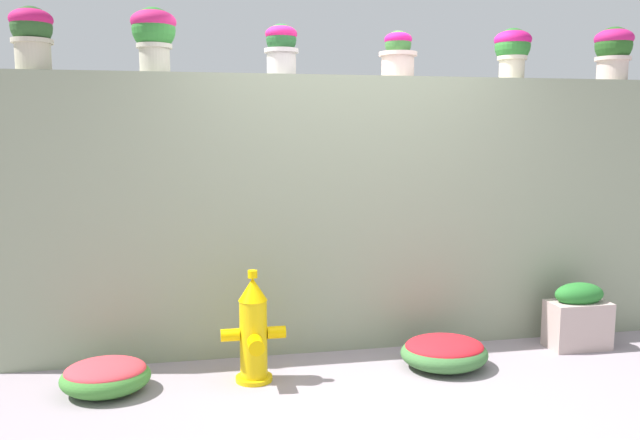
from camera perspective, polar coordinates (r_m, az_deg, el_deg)
The scene contains 12 objects.
ground_plane at distance 4.30m, azimuth 5.45°, elevation -14.99°, with size 24.00×24.00×0.00m, color gray.
stone_wall at distance 5.01m, azimuth 2.19°, elevation 0.62°, with size 5.08×0.41×2.07m, color gray.
potted_plant_0 at distance 4.96m, azimuth -24.14°, elevation 14.87°, with size 0.29×0.29×0.43m.
potted_plant_1 at distance 4.93m, azimuth -14.49°, elevation 15.75°, with size 0.32×0.32×0.47m.
potted_plant_2 at distance 4.90m, azimuth -3.44°, elevation 15.11°, with size 0.25×0.25×0.37m.
potted_plant_3 at distance 5.13m, azimuth 6.91°, elevation 14.42°, with size 0.29×0.29×0.35m.
potted_plant_4 at distance 5.51m, azimuth 16.66°, elevation 14.34°, with size 0.29×0.29×0.40m.
potted_plant_5 at distance 6.00m, azimuth 24.52°, elevation 13.59°, with size 0.31×0.31×0.44m.
fire_hydrant at distance 4.38m, azimuth -5.90°, elevation -9.88°, with size 0.43×0.35×0.76m.
flower_bush_left at distance 4.47m, azimuth -18.43°, elevation -12.90°, with size 0.57×0.51×0.22m.
flower_bush_right at distance 4.75m, azimuth 10.93°, elevation -11.33°, with size 0.62×0.56×0.23m.
planter_box at distance 5.41m, azimuth 21.85°, elevation -7.95°, with size 0.46×0.26×0.52m.
Camera 1 is at (-1.16, -3.79, 1.67)m, focal length 36.18 mm.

